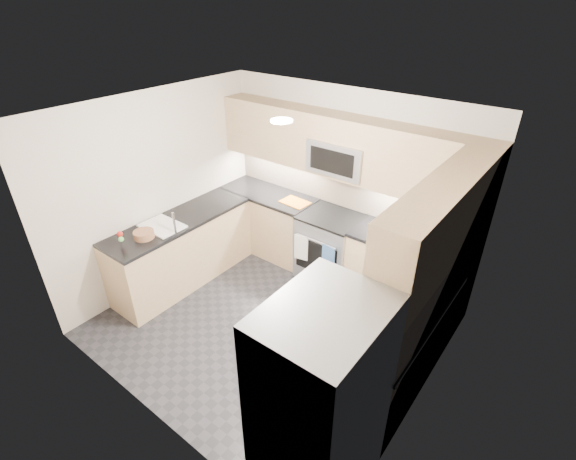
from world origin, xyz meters
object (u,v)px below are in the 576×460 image
object	(u,v)px
utensil_bowl	(428,246)
fruit_basket	(144,235)
refrigerator	(320,406)
cutting_board	(295,202)
microwave	(340,157)
gas_range	(330,247)

from	to	relation	value
utensil_bowl	fruit_basket	distance (m)	3.26
refrigerator	fruit_basket	size ratio (longest dim) A/B	7.59
cutting_board	refrigerator	bearing A→B (deg)	-49.91
microwave	fruit_basket	world-z (taller)	microwave
microwave	cutting_board	distance (m)	0.97
utensil_bowl	fruit_basket	world-z (taller)	utensil_bowl
refrigerator	fruit_basket	bearing A→B (deg)	168.16
gas_range	fruit_basket	bearing A→B (deg)	-128.64
utensil_bowl	fruit_basket	bearing A→B (deg)	-147.66
microwave	refrigerator	bearing A→B (deg)	-60.38
refrigerator	utensil_bowl	distance (m)	2.36
cutting_board	gas_range	bearing A→B (deg)	-0.72
refrigerator	fruit_basket	distance (m)	2.97
microwave	utensil_bowl	world-z (taller)	microwave
gas_range	fruit_basket	distance (m)	2.39
microwave	refrigerator	distance (m)	3.04
gas_range	utensil_bowl	distance (m)	1.42
gas_range	microwave	xyz separation A→B (m)	(0.00, 0.12, 1.24)
gas_range	cutting_board	world-z (taller)	cutting_board
microwave	utensil_bowl	size ratio (longest dim) A/B	2.75
refrigerator	cutting_board	distance (m)	3.18
microwave	fruit_basket	xyz separation A→B (m)	(-1.45, -1.94, -0.72)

